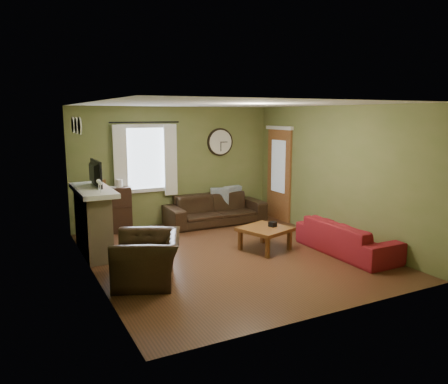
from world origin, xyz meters
name	(u,v)px	position (x,y,z in m)	size (l,w,h in m)	color
floor	(229,255)	(0.00, 0.00, 0.00)	(4.60, 5.20, 0.00)	#4F2E1B
ceiling	(230,104)	(0.00, 0.00, 2.60)	(4.60, 5.20, 0.00)	white
wall_left	(91,192)	(-2.30, 0.00, 1.30)	(0.00, 5.20, 2.60)	olive
wall_right	(334,174)	(2.30, 0.00, 1.30)	(0.00, 5.20, 2.60)	olive
wall_back	(175,166)	(0.00, 2.60, 1.30)	(4.60, 0.00, 2.60)	olive
wall_front	(331,212)	(0.00, -2.60, 1.30)	(4.60, 0.00, 2.60)	olive
fireplace	(93,223)	(-2.10, 1.15, 0.55)	(0.40, 1.40, 1.10)	tan
firebox	(104,236)	(-1.91, 1.15, 0.30)	(0.04, 0.60, 0.55)	black
mantel	(93,190)	(-2.07, 1.15, 1.14)	(0.58, 1.60, 0.08)	white
tv	(92,177)	(-2.05, 1.30, 1.35)	(0.60, 0.08, 0.35)	black
tv_screen	(96,173)	(-1.97, 1.30, 1.41)	(0.02, 0.62, 0.36)	#994C3F
medallion_left	(80,126)	(-2.28, 0.80, 2.25)	(0.28, 0.28, 0.03)	white
medallion_mid	(76,125)	(-2.28, 1.15, 2.25)	(0.28, 0.28, 0.03)	white
medallion_right	(73,125)	(-2.28, 1.50, 2.25)	(0.28, 0.28, 0.03)	white
window_pane	(145,158)	(-0.70, 2.58, 1.50)	(1.00, 0.02, 1.30)	silver
curtain_rod	(145,122)	(-0.70, 2.48, 2.27)	(0.03, 0.03, 1.50)	black
curtain_left	(120,162)	(-1.25, 2.48, 1.45)	(0.28, 0.04, 1.55)	white
curtain_right	(171,160)	(-0.15, 2.48, 1.45)	(0.28, 0.04, 1.55)	white
wall_clock	(220,142)	(1.10, 2.55, 1.80)	(0.64, 0.06, 0.64)	white
door	(279,175)	(2.27, 1.85, 1.05)	(0.05, 0.90, 2.10)	brown
bookshelf	(111,210)	(-1.50, 2.41, 0.47)	(0.80, 0.34, 0.95)	black
book	(110,188)	(-1.52, 2.36, 0.96)	(0.15, 0.21, 0.02)	brown
sofa_brown	(215,209)	(0.76, 2.14, 0.33)	(2.24, 0.88, 0.66)	black
pillow_left	(232,195)	(1.33, 2.41, 0.55)	(0.45, 0.13, 0.45)	#8797A4
pillow_right	(219,197)	(0.98, 2.36, 0.55)	(0.42, 0.13, 0.42)	#8797A4
sofa_red	(347,238)	(1.90, -0.86, 0.29)	(1.96, 0.77, 0.57)	maroon
armchair	(148,259)	(-1.64, -0.55, 0.35)	(1.08, 0.94, 0.70)	black
coffee_table	(265,239)	(0.71, -0.04, 0.21)	(0.79, 0.79, 0.42)	brown
tissue_box	(273,228)	(0.86, -0.05, 0.40)	(0.12, 0.12, 0.09)	black
wine_glass_a	(101,187)	(-2.05, 0.56, 1.27)	(0.07, 0.07, 0.19)	white
wine_glass_b	(99,185)	(-2.05, 0.71, 1.28)	(0.07, 0.07, 0.21)	white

